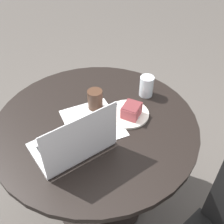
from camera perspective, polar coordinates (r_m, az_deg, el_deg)
ground_plane at (r=1.92m, az=-2.56°, el=-18.78°), size 12.00×12.00×0.00m
dining_table at (r=1.45m, az=-3.24°, el=-7.45°), size 1.02×1.02×0.76m
paper_document at (r=1.30m, az=-4.27°, el=-2.32°), size 0.39×0.36×0.00m
plate at (r=1.34m, az=3.46°, el=-0.39°), size 0.22×0.22×0.01m
cake_slice at (r=1.31m, az=4.27°, el=0.38°), size 0.10×0.11×0.06m
fork at (r=1.36m, az=2.44°, el=0.69°), size 0.17×0.03×0.00m
coffee_glass at (r=1.35m, az=-3.69°, el=2.70°), size 0.08×0.08×0.11m
water_glass at (r=1.45m, az=7.51°, el=5.61°), size 0.08×0.08×0.12m
laptop at (r=1.16m, az=-8.35°, el=-6.63°), size 0.30×0.38×0.25m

